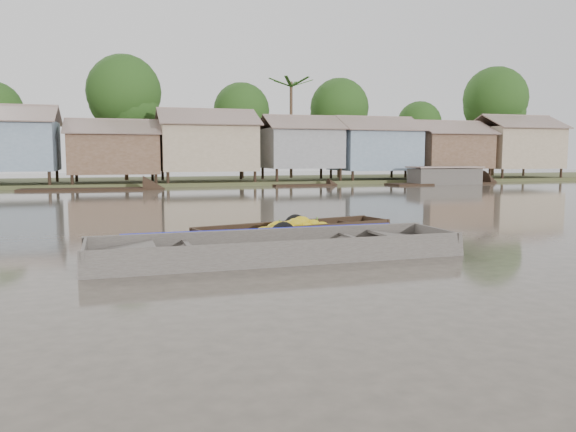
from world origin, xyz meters
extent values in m
plane|color=#453E35|center=(0.00, 0.00, 0.00)|extent=(120.00, 120.00, 0.00)
cube|color=#384723|center=(0.00, 33.00, 0.00)|extent=(120.00, 12.00, 0.50)
cube|color=slate|center=(-10.50, 29.50, 2.70)|extent=(6.20, 5.20, 3.20)
cube|color=brown|center=(-10.50, 30.90, 4.75)|extent=(6.60, 3.02, 1.28)
cube|color=brown|center=(-3.80, 29.50, 2.20)|extent=(5.80, 4.60, 2.70)
cube|color=brown|center=(-3.80, 28.26, 4.00)|extent=(6.20, 2.67, 1.14)
cube|color=brown|center=(-3.80, 30.74, 4.00)|extent=(6.20, 2.67, 1.14)
cube|color=#9C886C|center=(2.50, 29.50, 2.65)|extent=(6.50, 5.30, 3.30)
cube|color=brown|center=(2.50, 28.07, 4.75)|extent=(6.90, 3.08, 1.31)
cube|color=brown|center=(2.50, 30.93, 4.75)|extent=(6.90, 3.08, 1.31)
cube|color=gray|center=(9.50, 29.50, 2.60)|extent=(5.40, 4.70, 2.90)
cube|color=brown|center=(9.50, 28.23, 4.50)|extent=(5.80, 2.73, 1.17)
cube|color=brown|center=(9.50, 30.77, 4.50)|extent=(5.80, 2.73, 1.17)
cube|color=slate|center=(15.50, 29.50, 2.50)|extent=(6.00, 5.00, 3.10)
cube|color=brown|center=(15.50, 28.15, 4.50)|extent=(6.40, 2.90, 1.24)
cube|color=brown|center=(15.50, 30.85, 4.50)|extent=(6.40, 2.90, 1.24)
cube|color=brown|center=(22.00, 29.50, 2.45)|extent=(5.70, 4.90, 2.80)
cube|color=brown|center=(22.00, 28.18, 4.30)|extent=(6.10, 2.85, 1.21)
cube|color=brown|center=(22.00, 30.82, 4.30)|extent=(6.10, 2.85, 1.21)
cube|color=#9C886C|center=(28.50, 29.50, 2.70)|extent=(6.30, 5.10, 3.40)
cube|color=brown|center=(28.50, 28.12, 4.85)|extent=(6.70, 2.96, 1.26)
cube|color=brown|center=(28.50, 30.88, 4.85)|extent=(6.70, 2.96, 1.26)
cylinder|color=#473323|center=(-3.00, 33.00, 3.15)|extent=(0.28, 0.28, 6.30)
sphere|color=#173912|center=(-3.00, 33.00, 6.75)|extent=(5.40, 5.40, 5.40)
cylinder|color=#473323|center=(6.00, 34.00, 2.62)|extent=(0.28, 0.28, 5.25)
sphere|color=#173912|center=(6.00, 34.00, 5.62)|extent=(4.50, 4.50, 4.50)
cylinder|color=#473323|center=(14.00, 33.00, 2.80)|extent=(0.28, 0.28, 5.60)
sphere|color=#173912|center=(14.00, 33.00, 6.00)|extent=(4.80, 4.80, 4.80)
cylinder|color=#473323|center=(22.00, 34.00, 2.27)|extent=(0.28, 0.28, 4.55)
sphere|color=#173912|center=(22.00, 34.00, 4.88)|extent=(3.90, 3.90, 3.90)
cylinder|color=#473323|center=(29.00, 33.00, 3.32)|extent=(0.28, 0.28, 6.65)
sphere|color=#173912|center=(29.00, 33.00, 7.12)|extent=(5.70, 5.70, 5.70)
cylinder|color=#473323|center=(10.00, 33.50, 4.00)|extent=(0.24, 0.24, 8.00)
cube|color=black|center=(0.82, 3.16, -0.08)|extent=(5.36, 2.27, 0.08)
cube|color=black|center=(0.68, 3.71, 0.13)|extent=(5.26, 1.46, 0.50)
cube|color=black|center=(0.96, 2.60, 0.13)|extent=(5.26, 1.46, 0.50)
cube|color=black|center=(3.38, 3.80, 0.13)|extent=(0.34, 1.15, 0.47)
cube|color=black|center=(2.94, 3.69, 0.19)|extent=(1.14, 1.20, 0.19)
cube|color=black|center=(-1.73, 2.51, 0.13)|extent=(0.34, 1.15, 0.47)
cube|color=black|center=(-1.29, 2.62, 0.19)|extent=(1.14, 1.20, 0.19)
cube|color=black|center=(-0.40, 2.85, 0.23)|extent=(0.37, 1.11, 0.05)
cube|color=black|center=(2.05, 3.47, 0.23)|extent=(0.37, 1.11, 0.05)
ellipsoid|color=gold|center=(0.18, 2.81, 0.22)|extent=(0.49, 0.40, 0.27)
ellipsoid|color=gold|center=(0.22, 3.06, 0.30)|extent=(0.42, 0.34, 0.23)
ellipsoid|color=gold|center=(0.34, 3.09, 0.32)|extent=(0.49, 0.40, 0.27)
ellipsoid|color=gold|center=(0.58, 3.22, 0.31)|extent=(0.43, 0.35, 0.23)
ellipsoid|color=gold|center=(1.79, 3.06, 0.16)|extent=(0.41, 0.33, 0.22)
ellipsoid|color=gold|center=(0.23, 2.72, 0.18)|extent=(0.48, 0.39, 0.26)
ellipsoid|color=gold|center=(0.63, 3.30, 0.29)|extent=(0.44, 0.35, 0.24)
ellipsoid|color=gold|center=(0.62, 3.35, 0.26)|extent=(0.40, 0.32, 0.22)
ellipsoid|color=gold|center=(-0.02, 2.89, 0.14)|extent=(0.38, 0.31, 0.21)
ellipsoid|color=gold|center=(0.75, 3.26, 0.32)|extent=(0.47, 0.38, 0.25)
ellipsoid|color=gold|center=(0.64, 3.04, 0.33)|extent=(0.46, 0.37, 0.25)
ellipsoid|color=gold|center=(1.55, 3.20, 0.26)|extent=(0.45, 0.36, 0.24)
ellipsoid|color=gold|center=(0.56, 2.83, 0.28)|extent=(0.38, 0.30, 0.20)
ellipsoid|color=gold|center=(0.91, 3.08, 0.33)|extent=(0.44, 0.35, 0.24)
ellipsoid|color=gold|center=(0.49, 3.36, 0.30)|extent=(0.39, 0.31, 0.21)
ellipsoid|color=gold|center=(-0.06, 3.06, 0.20)|extent=(0.45, 0.36, 0.24)
ellipsoid|color=gold|center=(1.17, 3.19, 0.33)|extent=(0.45, 0.36, 0.24)
ellipsoid|color=gold|center=(0.27, 2.82, 0.22)|extent=(0.44, 0.35, 0.24)
ellipsoid|color=gold|center=(0.83, 3.25, 0.39)|extent=(0.38, 0.30, 0.20)
ellipsoid|color=gold|center=(0.98, 3.16, 0.41)|extent=(0.50, 0.40, 0.27)
ellipsoid|color=gold|center=(1.29, 3.11, 0.35)|extent=(0.38, 0.31, 0.21)
ellipsoid|color=gold|center=(0.09, 2.65, 0.12)|extent=(0.39, 0.31, 0.21)
ellipsoid|color=gold|center=(0.77, 2.99, 0.38)|extent=(0.47, 0.38, 0.25)
ellipsoid|color=gold|center=(0.99, 2.87, 0.19)|extent=(0.40, 0.32, 0.21)
ellipsoid|color=gold|center=(1.35, 3.56, 0.20)|extent=(0.43, 0.34, 0.23)
ellipsoid|color=gold|center=(0.98, 3.53, 0.22)|extent=(0.42, 0.34, 0.23)
ellipsoid|color=gold|center=(1.03, 3.03, 0.29)|extent=(0.43, 0.34, 0.23)
ellipsoid|color=gold|center=(0.05, 2.92, 0.22)|extent=(0.49, 0.40, 0.27)
ellipsoid|color=gold|center=(1.01, 3.57, 0.21)|extent=(0.41, 0.33, 0.22)
cylinder|color=#3F6626|center=(0.36, 3.04, 0.41)|extent=(0.04, 0.04, 0.17)
cylinder|color=#3F6626|center=(1.01, 3.20, 0.41)|extent=(0.04, 0.04, 0.17)
cylinder|color=#3F6626|center=(1.47, 3.32, 0.41)|extent=(0.04, 0.04, 0.17)
torus|color=black|center=(1.03, 3.88, 0.15)|extent=(0.78, 0.35, 0.76)
torus|color=black|center=(0.24, 2.34, 0.15)|extent=(0.78, 0.35, 0.76)
cube|color=#403A36|center=(-0.42, 0.50, -0.08)|extent=(7.56, 1.76, 0.08)
cube|color=#403A36|center=(-0.44, 1.42, 0.19)|extent=(7.70, 0.31, 0.62)
cube|color=#403A36|center=(-0.40, -0.42, 0.19)|extent=(7.70, 0.31, 0.62)
cube|color=#403A36|center=(3.35, 0.57, 0.19)|extent=(0.10, 1.88, 0.58)
cube|color=#403A36|center=(2.69, 0.56, 0.26)|extent=(1.34, 1.65, 0.24)
cube|color=#403A36|center=(-4.19, 0.43, 0.19)|extent=(0.10, 1.88, 0.58)
cube|color=#403A36|center=(-3.53, 0.44, 0.26)|extent=(1.34, 1.65, 0.24)
cube|color=#403A36|center=(-2.22, 0.47, 0.31)|extent=(0.13, 1.81, 0.05)
cube|color=#403A36|center=(1.38, 0.53, 0.31)|extent=(0.13, 1.81, 0.05)
cube|color=#665E54|center=(-0.42, 0.50, -0.03)|extent=(5.76, 1.58, 0.02)
cube|color=#1017A3|center=(-0.44, 1.48, 0.42)|extent=(6.23, 0.21, 0.15)
torus|color=olive|center=(2.14, 0.24, -0.01)|extent=(0.43, 0.43, 0.06)
torus|color=olive|center=(2.14, 0.24, 0.03)|extent=(0.35, 0.35, 0.06)
cube|color=black|center=(-5.55, 25.19, -0.05)|extent=(7.55, 2.22, 0.35)
cube|color=black|center=(18.72, 25.06, -0.05)|extent=(8.54, 2.82, 0.35)
cube|color=black|center=(8.49, 25.83, -0.05)|extent=(4.10, 0.98, 0.35)
cube|color=black|center=(19.00, 25.00, 0.55)|extent=(5.00, 2.00, 1.20)
camera|label=1|loc=(-3.52, -10.59, 2.13)|focal=35.00mm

